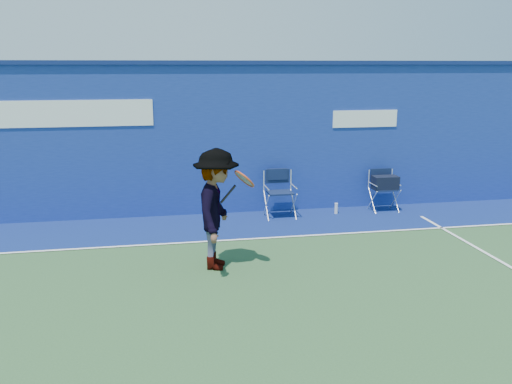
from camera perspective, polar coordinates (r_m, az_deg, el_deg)
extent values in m
plane|color=#2E522C|center=(6.52, -3.24, -14.16)|extent=(80.00, 80.00, 0.00)
cube|color=navy|center=(11.07, -6.77, 5.38)|extent=(24.00, 0.40, 3.00)
cube|color=navy|center=(10.97, -6.99, 13.38)|extent=(24.00, 0.50, 0.08)
cube|color=white|center=(11.02, -22.68, 7.56)|extent=(4.50, 0.02, 0.50)
cube|color=white|center=(11.62, 11.42, 7.57)|extent=(1.40, 0.02, 0.35)
cube|color=navy|center=(10.31, -6.13, -3.70)|extent=(24.00, 1.80, 0.01)
cube|color=white|center=(9.46, -5.71, -5.23)|extent=(24.00, 0.06, 0.01)
cube|color=#101C3C|center=(10.81, 2.55, -0.06)|extent=(0.50, 0.42, 0.03)
cube|color=silver|center=(11.00, 2.27, 1.27)|extent=(0.56, 0.02, 0.41)
cube|color=#101C3C|center=(10.98, 2.27, 1.69)|extent=(0.50, 0.03, 0.29)
cube|color=#101C3C|center=(10.97, 2.28, 1.89)|extent=(0.41, 0.06, 0.23)
cube|color=#101C3C|center=(11.61, 13.35, 0.31)|extent=(0.45, 0.38, 0.03)
cube|color=silver|center=(11.77, 12.96, 1.44)|extent=(0.52, 0.02, 0.38)
cube|color=#101C3C|center=(11.76, 12.98, 1.80)|extent=(0.45, 0.02, 0.26)
cube|color=black|center=(11.55, 13.44, 0.96)|extent=(0.52, 0.30, 0.28)
cylinder|color=silver|center=(11.26, 8.44, -1.73)|extent=(0.07, 0.07, 0.23)
imported|color=#EA4738|center=(8.06, -4.17, -1.83)|extent=(0.94, 1.30, 1.81)
torus|color=#B53C18|center=(7.88, -1.24, 1.38)|extent=(0.39, 0.44, 0.29)
cylinder|color=gray|center=(7.88, -1.24, 1.38)|extent=(0.31, 0.37, 0.23)
cylinder|color=black|center=(7.98, -2.95, -0.22)|extent=(0.27, 0.12, 0.26)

